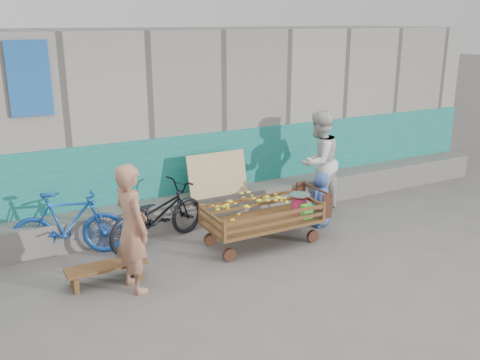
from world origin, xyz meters
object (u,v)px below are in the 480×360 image
vendor_man (132,228)px  woman (318,162)px  banana_cart (260,210)px  bench (106,270)px  bicycle_blue (68,224)px  child (321,199)px  bicycle_dark (157,215)px

vendor_man → woman: size_ratio=0.92×
banana_cart → vendor_man: size_ratio=1.15×
bench → banana_cart: bearing=3.3°
woman → bicycle_blue: size_ratio=1.12×
banana_cart → child: (1.21, 0.18, -0.08)m
child → bicycle_dark: bicycle_dark is taller
banana_cart → bicycle_blue: size_ratio=1.18×
woman → bicycle_dark: (-2.90, -0.08, -0.42)m
bicycle_blue → banana_cart: bearing=-93.4°
vendor_man → bicycle_dark: (0.72, 1.16, -0.35)m
bench → bicycle_blue: 1.12m
banana_cart → vendor_man: vendor_man is taller
bench → woman: (3.89, 0.94, 0.68)m
woman → bicycle_dark: size_ratio=1.02×
banana_cart → woman: size_ratio=1.05×
banana_cart → woman: woman is taller
banana_cart → bicycle_blue: (-2.51, 0.93, -0.06)m
banana_cart → bicycle_dark: bearing=150.8°
child → vendor_man: bearing=-9.9°
bicycle_dark → child: bearing=-121.9°
banana_cart → bicycle_blue: bearing=159.7°
woman → bicycle_dark: 2.94m
child → bicycle_dark: 2.57m
woman → vendor_man: bearing=-1.5°
bicycle_dark → bicycle_blue: bicycle_blue is taller
bench → vendor_man: (0.27, -0.30, 0.61)m
bicycle_blue → vendor_man: bearing=-143.3°
bicycle_blue → woman: bearing=-74.8°
bench → bicycle_dark: bearing=41.1°
bench → woman: 4.06m
woman → banana_cart: bearing=6.3°
banana_cart → vendor_man: 2.08m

